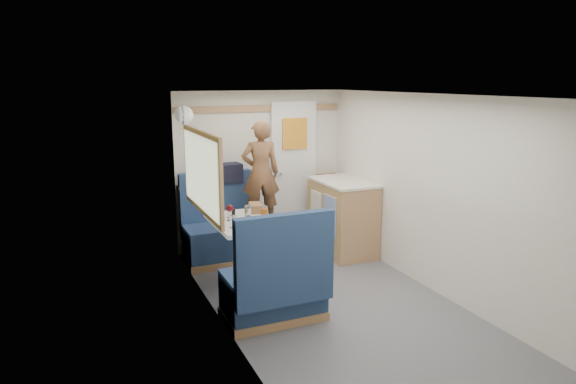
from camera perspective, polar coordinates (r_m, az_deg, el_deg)
name	(u,v)px	position (r m, az deg, el deg)	size (l,w,h in m)	color
floor	(346,314)	(4.93, 6.45, -13.31)	(4.50, 4.50, 0.00)	#515156
ceiling	(352,96)	(4.45, 7.08, 10.57)	(4.50, 4.50, 0.00)	silver
wall_back	(261,170)	(6.59, -3.05, 2.49)	(2.20, 0.02, 2.00)	silver
wall_left	(230,223)	(4.17, -6.51, -3.49)	(0.02, 4.50, 2.00)	silver
wall_right	(447,199)	(5.22, 17.28, -0.73)	(0.02, 4.50, 2.00)	silver
oak_trim_low	(261,181)	(6.60, -2.97, 1.18)	(2.15, 0.02, 0.08)	#A8854C
oak_trim_high	(261,108)	(6.48, -3.07, 9.27)	(2.15, 0.02, 0.08)	#A8854C
side_window	(201,172)	(5.06, -9.66, 2.16)	(0.04, 1.30, 0.72)	#ABB59A
rear_door	(294,170)	(6.73, 0.64, 2.48)	(0.62, 0.12, 1.86)	white
dinette_table	(244,235)	(5.33, -4.89, -4.74)	(0.62, 0.92, 0.72)	white
bench_far	(222,236)	(6.20, -7.39, -4.89)	(0.90, 0.59, 1.05)	#17284B
bench_near	(276,290)	(4.66, -1.39, -10.78)	(0.90, 0.59, 1.05)	#17284B
ledge	(214,185)	(6.30, -8.18, 0.80)	(0.90, 0.14, 0.04)	#A8854C
dome_light	(184,115)	(5.83, -11.47, 8.39)	(0.20, 0.20, 0.20)	white
galley_counter	(342,216)	(6.42, 6.07, -2.72)	(0.57, 0.92, 0.92)	#A8854C
person	(261,173)	(6.01, -3.06, 2.15)	(0.45, 0.29, 1.23)	brown
duffel_bag	(222,173)	(6.30, -7.37, 2.06)	(0.47, 0.23, 0.23)	black
tray	(265,221)	(5.23, -2.59, -3.21)	(0.25, 0.33, 0.02)	white
orange_fruit	(270,218)	(5.17, -1.98, -2.86)	(0.07, 0.07, 0.07)	orange
cheese_block	(253,221)	(5.12, -3.89, -3.27)	(0.10, 0.06, 0.03)	#D6C97B
wine_glass	(230,209)	(5.27, -6.48, -1.87)	(0.08, 0.08, 0.17)	white
tumbler_left	(233,222)	(5.03, -6.12, -3.30)	(0.07, 0.07, 0.12)	white
tumbler_mid	(230,213)	(5.40, -6.45, -2.29)	(0.06, 0.06, 0.10)	white
tumbler_right	(248,211)	(5.44, -4.49, -2.08)	(0.07, 0.07, 0.11)	white
beer_glass	(264,213)	(5.34, -2.65, -2.39)	(0.07, 0.07, 0.10)	#8D4614
pepper_grinder	(234,213)	(5.38, -6.07, -2.36)	(0.04, 0.04, 0.10)	black
bread_loaf	(255,208)	(5.60, -3.64, -1.76)	(0.12, 0.22, 0.09)	brown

